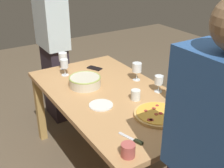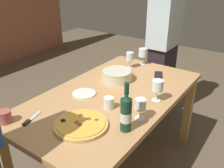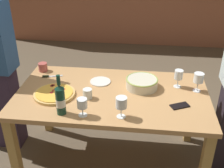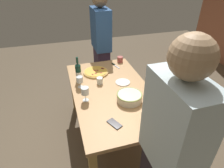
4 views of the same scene
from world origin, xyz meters
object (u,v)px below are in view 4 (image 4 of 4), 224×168
Objects in this scene: serving_bowl at (129,97)px; side_plate at (123,82)px; dining_table at (112,97)px; person_host at (168,158)px; pizza at (96,72)px; pizza_knife at (115,65)px; cell_phone at (114,124)px; wine_bottle at (78,72)px; wine_glass_by_bottle at (80,80)px; wine_glass_near_pizza at (147,109)px; cup_amber at (100,81)px; cup_ceramic at (120,59)px; wine_glass_far_left at (149,121)px; person_guest_left at (101,47)px; wine_glass_far_right at (85,91)px.

serving_bowl is 1.49× the size of side_plate.
dining_table is 0.92× the size of person_host.
pizza reaches higher than pizza_knife.
serving_bowl reaches higher than pizza_knife.
person_host is (0.55, 0.21, 0.14)m from cell_phone.
wine_bottle is (-0.34, -0.34, 0.21)m from dining_table.
wine_glass_by_bottle is at bearing -52.71° from pizza_knife.
cup_amber is (-0.73, -0.28, -0.07)m from wine_glass_near_pizza.
pizza_knife is at bearing 177.56° from wine_glass_near_pizza.
cup_amber is at bearing -151.26° from dining_table.
pizza is 1.24× the size of serving_bowl.
cup_ceramic reaches higher than side_plate.
wine_bottle is at bearing -135.07° from dining_table.
wine_glass_far_left reaches higher than side_plate.
pizza is at bearing -163.40° from serving_bowl.
pizza_knife reaches higher than dining_table.
dining_table is 0.49m from pizza.
cup_amber reaches higher than side_plate.
pizza is at bearing 138.83° from wine_glass_by_bottle.
dining_table is at bearing -153.30° from serving_bowl.
person_host is (1.80, -0.27, 0.10)m from cup_ceramic.
side_plate is 1.01m from person_guest_left.
cell_phone is at bearing -91.16° from wine_glass_near_pizza.
person_host is (1.43, 0.40, 0.02)m from wine_bottle.
wine_glass_far_left reaches higher than pizza_knife.
cup_amber reaches higher than dining_table.
pizza_knife is 0.11× the size of person_guest_left.
serving_bowl is (0.24, 0.12, 0.14)m from dining_table.
wine_glass_far_left is 1.43m from cup_ceramic.
wine_glass_near_pizza is 0.55m from person_host.
wine_glass_far_left is at bearing 6.66° from person_guest_left.
person_host reaches higher than wine_glass_far_left.
dining_table is 1.15m from person_guest_left.
wine_glass_far_left is at bearing 36.76° from wine_glass_far_right.
dining_table is 8.73× the size of side_plate.
dining_table is 0.40m from wine_glass_far_right.
wine_glass_far_right is 1.32m from person_guest_left.
wine_glass_far_right reaches higher than pizza.
cup_amber reaches higher than pizza.
wine_glass_near_pizza is (0.55, 0.17, 0.21)m from dining_table.
wine_glass_near_pizza is 1.09× the size of cell_phone.
serving_bowl is 0.48m from cup_amber.
person_host is at bearing 17.98° from wine_glass_by_bottle.
wine_bottle is at bearing -150.08° from wine_glass_near_pizza.
wine_glass_far_left is (0.16, -0.05, 0.00)m from wine_glass_near_pizza.
pizza is 4.12× the size of cup_amber.
wine_glass_near_pizza is at bearing -0.31° from side_plate.
wine_glass_far_left is at bearing -3.97° from side_plate.
person_host is (1.27, 0.41, 0.04)m from wine_glass_by_bottle.
wine_glass_by_bottle is 1.07m from person_guest_left.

